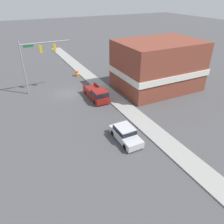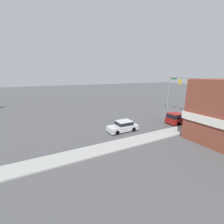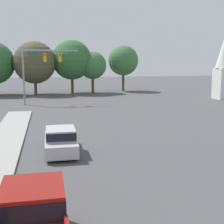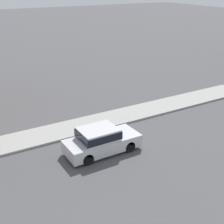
# 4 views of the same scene
# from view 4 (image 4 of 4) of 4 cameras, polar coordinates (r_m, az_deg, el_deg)

# --- Properties ---
(car_lead) EXTENTS (1.84, 4.37, 1.55)m
(car_lead) POSITION_cam_4_polar(r_m,az_deg,el_deg) (17.92, -2.07, -5.11)
(car_lead) COLOR black
(car_lead) RESTS_ON ground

